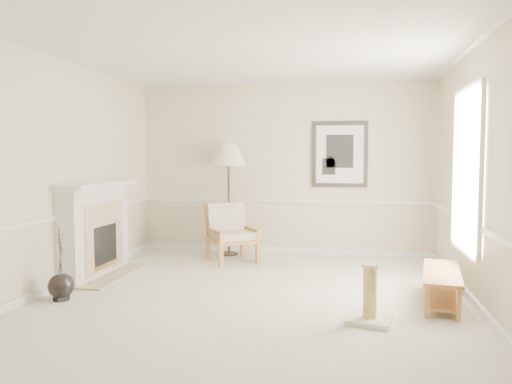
# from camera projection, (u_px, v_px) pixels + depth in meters

# --- Properties ---
(ground) EXTENTS (5.50, 5.50, 0.00)m
(ground) POSITION_uv_depth(u_px,v_px,m) (253.00, 296.00, 5.95)
(ground) COLOR silver
(ground) RESTS_ON ground
(room) EXTENTS (5.04, 5.54, 2.92)m
(room) POSITION_uv_depth(u_px,v_px,m) (266.00, 139.00, 5.87)
(room) COLOR beige
(room) RESTS_ON ground
(fireplace) EXTENTS (0.64, 1.64, 1.31)m
(fireplace) POSITION_uv_depth(u_px,v_px,m) (96.00, 230.00, 6.92)
(fireplace) COLOR white
(fireplace) RESTS_ON ground
(floor_vase) EXTENTS (0.30, 0.30, 0.86)m
(floor_vase) POSITION_uv_depth(u_px,v_px,m) (61.00, 287.00, 5.76)
(floor_vase) COLOR black
(floor_vase) RESTS_ON ground
(armchair) EXTENTS (0.99, 1.00, 0.92)m
(armchair) POSITION_uv_depth(u_px,v_px,m) (230.00, 230.00, 7.96)
(armchair) COLOR #AD8037
(armchair) RESTS_ON ground
(floor_lamp) EXTENTS (0.70, 0.70, 1.89)m
(floor_lamp) POSITION_uv_depth(u_px,v_px,m) (229.00, 158.00, 8.35)
(floor_lamp) COLOR black
(floor_lamp) RESTS_ON ground
(bench) EXTENTS (0.59, 1.36, 0.38)m
(bench) POSITION_uv_depth(u_px,v_px,m) (442.00, 282.00, 5.62)
(bench) COLOR #AD8037
(bench) RESTS_ON ground
(scratching_post) EXTENTS (0.49, 0.49, 0.60)m
(scratching_post) POSITION_uv_depth(u_px,v_px,m) (370.00, 304.00, 4.97)
(scratching_post) COLOR beige
(scratching_post) RESTS_ON ground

